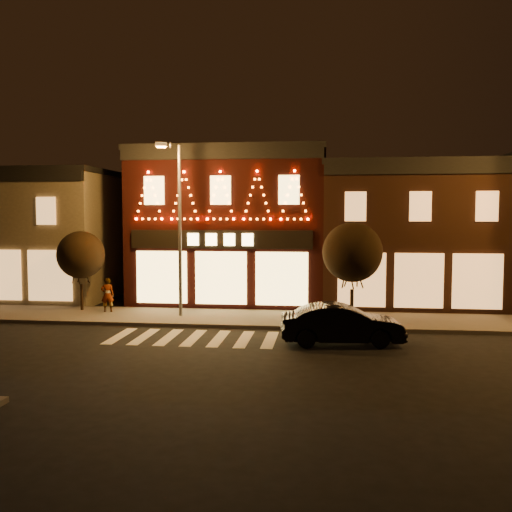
# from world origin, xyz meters

# --- Properties ---
(ground) EXTENTS (120.00, 120.00, 0.00)m
(ground) POSITION_xyz_m (0.00, 0.00, 0.00)
(ground) COLOR black
(ground) RESTS_ON ground
(sidewalk_far) EXTENTS (44.00, 4.00, 0.15)m
(sidewalk_far) POSITION_xyz_m (2.00, 8.00, 0.07)
(sidewalk_far) COLOR #47423D
(sidewalk_far) RESTS_ON ground
(building_left) EXTENTS (12.20, 8.28, 7.30)m
(building_left) POSITION_xyz_m (-13.00, 13.99, 3.66)
(building_left) COLOR #6A604B
(building_left) RESTS_ON ground
(building_pulp) EXTENTS (10.20, 8.34, 8.30)m
(building_pulp) POSITION_xyz_m (0.00, 13.98, 4.16)
(building_pulp) COLOR black
(building_pulp) RESTS_ON ground
(building_right_a) EXTENTS (9.20, 8.28, 7.50)m
(building_right_a) POSITION_xyz_m (9.50, 13.99, 3.76)
(building_right_a) COLOR #341C12
(building_right_a) RESTS_ON ground
(streetlamp_mid) EXTENTS (0.73, 1.79, 7.81)m
(streetlamp_mid) POSITION_xyz_m (-1.60, 7.76, 4.74)
(streetlamp_mid) COLOR #59595E
(streetlamp_mid) RESTS_ON sidewalk_far
(tree_left) EXTENTS (2.31, 2.31, 3.86)m
(tree_left) POSITION_xyz_m (-6.73, 8.91, 2.85)
(tree_left) COLOR black
(tree_left) RESTS_ON sidewalk_far
(tree_right) EXTENTS (2.60, 2.60, 4.34)m
(tree_right) POSITION_xyz_m (6.26, 7.38, 3.19)
(tree_right) COLOR black
(tree_right) RESTS_ON sidewalk_far
(dark_sedan) EXTENTS (4.67, 2.06, 1.49)m
(dark_sedan) POSITION_xyz_m (5.72, 3.65, 0.75)
(dark_sedan) COLOR black
(dark_sedan) RESTS_ON ground
(pedestrian) EXTENTS (0.69, 0.55, 1.65)m
(pedestrian) POSITION_xyz_m (-5.27, 8.51, 0.98)
(pedestrian) COLOR gray
(pedestrian) RESTS_ON sidewalk_far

